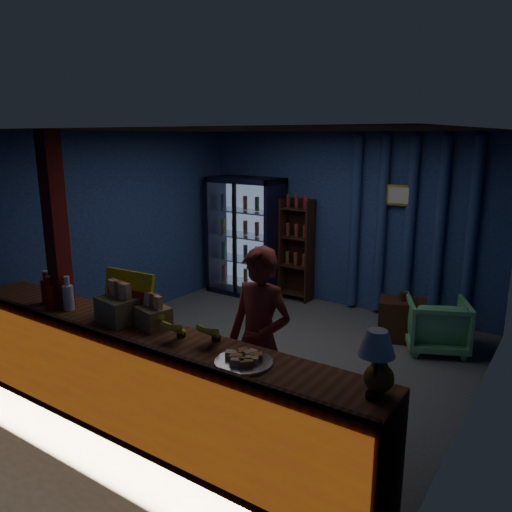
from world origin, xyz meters
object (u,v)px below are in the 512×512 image
at_px(shopkeeper, 260,341).
at_px(table_lamp, 377,346).
at_px(pastry_tray, 244,361).
at_px(green_chair, 436,324).

distance_m(shopkeeper, table_lamp, 1.46).
xyz_separation_m(pastry_tray, table_lamp, (0.95, 0.06, 0.33)).
bearing_deg(shopkeeper, pastry_tray, -66.27).
distance_m(pastry_tray, table_lamp, 1.01).
bearing_deg(pastry_tray, green_chair, 80.05).
xyz_separation_m(shopkeeper, green_chair, (0.86, 2.57, -0.50)).
distance_m(shopkeeper, green_chair, 2.76).
xyz_separation_m(green_chair, pastry_tray, (-0.57, -3.22, 0.65)).
bearing_deg(table_lamp, green_chair, 96.98).
relative_size(pastry_tray, table_lamp, 0.94).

